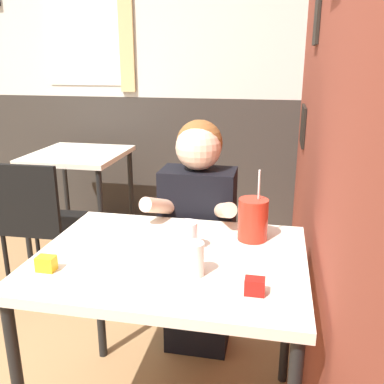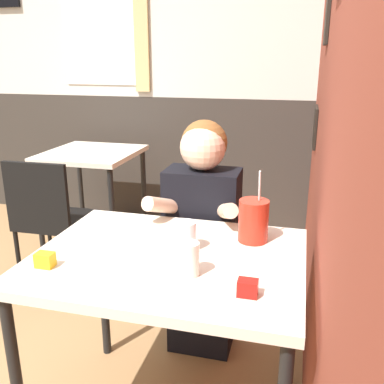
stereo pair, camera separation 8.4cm
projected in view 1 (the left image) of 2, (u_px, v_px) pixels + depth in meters
name	position (u px, v px, depth m)	size (l,w,h in m)	color
brick_wall_right	(322.00, 72.00, 2.10)	(0.08, 4.48, 2.70)	brown
back_wall	(157.00, 65.00, 3.51)	(5.30, 0.09, 2.70)	silver
main_table	(170.00, 274.00, 1.54)	(0.95, 0.74, 0.74)	beige
background_table	(79.00, 165.00, 3.21)	(0.66, 0.70, 0.74)	beige
chair_near_window	(38.00, 217.00, 2.59)	(0.41, 0.41, 0.84)	black
person_seated	(198.00, 235.00, 2.03)	(0.42, 0.41, 1.15)	black
cocktail_pitcher	(253.00, 219.00, 1.63)	(0.11, 0.11, 0.28)	#B22819
glass_near_pitcher	(187.00, 236.00, 1.55)	(0.07, 0.07, 0.11)	silver
glass_center	(194.00, 259.00, 1.37)	(0.07, 0.07, 0.11)	silver
condiment_ketchup	(255.00, 286.00, 1.27)	(0.06, 0.04, 0.05)	#B7140F
condiment_mustard	(46.00, 264.00, 1.41)	(0.06, 0.04, 0.05)	yellow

